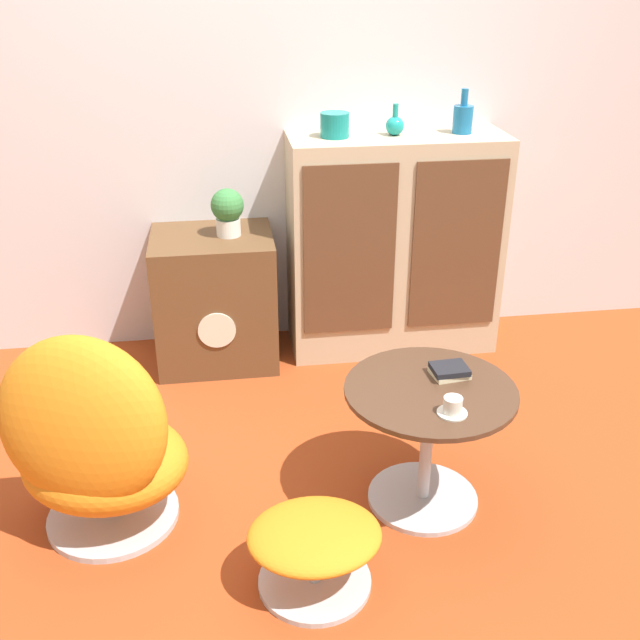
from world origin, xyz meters
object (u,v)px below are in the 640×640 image
teacup (453,407)px  sideboard (394,245)px  tv_console (215,299)px  vase_inner_right (463,118)px  vase_inner_left (395,125)px  book_stack (449,371)px  coffee_table (428,430)px  potted_plant (228,210)px  egg_chair (94,444)px  vase_leftmost (335,125)px  ottoman (315,543)px

teacup → sideboard: bearing=84.6°
tv_console → vase_inner_right: (1.18, 0.04, 0.81)m
vase_inner_left → book_stack: 1.32m
coffee_table → vase_inner_left: 1.48m
vase_inner_left → potted_plant: bearing=-177.0°
sideboard → book_stack: 1.17m
sideboard → egg_chair: size_ratio=1.36×
tv_console → vase_inner_left: size_ratio=4.53×
coffee_table → vase_inner_right: vase_inner_right is taller
tv_console → vase_leftmost: size_ratio=4.87×
egg_chair → book_stack: size_ratio=5.74×
egg_chair → potted_plant: 1.35m
coffee_table → teacup: bearing=-81.2°
potted_plant → teacup: size_ratio=2.22×
egg_chair → coffee_table: size_ratio=1.32×
vase_inner_right → teacup: bearing=-107.1°
teacup → book_stack: 0.24m
potted_plant → ottoman: bearing=-83.1°
egg_chair → vase_inner_left: bearing=44.0°
coffee_table → vase_leftmost: (-0.14, 1.24, 0.81)m
sideboard → coffee_table: 1.27m
egg_chair → vase_inner_left: size_ratio=5.57×
sideboard → potted_plant: (-0.79, -0.04, 0.22)m
ottoman → book_stack: size_ratio=3.08×
coffee_table → potted_plant: (-0.64, 1.20, 0.45)m
vase_leftmost → book_stack: vase_leftmost is taller
tv_console → vase_leftmost: (0.58, 0.04, 0.80)m
egg_chair → sideboard: bearing=43.5°
tv_console → coffee_table: 1.40m
vase_inner_left → tv_console: bearing=-177.2°
tv_console → egg_chair: size_ratio=0.81×
teacup → coffee_table: bearing=98.8°
egg_chair → coffee_table: bearing=-0.6°
vase_leftmost → vase_inner_left: size_ratio=0.93×
coffee_table → book_stack: size_ratio=4.35×
teacup → vase_leftmost: bearing=96.6°
coffee_table → teacup: 0.25m
vase_leftmost → sideboard: bearing=-0.8°
tv_console → egg_chair: bearing=-109.2°
vase_inner_left → teacup: 1.53m
vase_leftmost → teacup: bearing=-83.4°
vase_inner_left → book_stack: size_ratio=1.03×
ottoman → coffee_table: bearing=37.8°
egg_chair → vase_inner_left: 1.93m
ottoman → vase_inner_left: vase_inner_left is taller
book_stack → coffee_table: bearing=-139.6°
vase_inner_right → vase_leftmost: bearing=180.0°
vase_inner_left → book_stack: bearing=-92.6°
vase_inner_left → book_stack: vase_inner_left is taller
tv_console → vase_inner_right: size_ratio=3.20×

